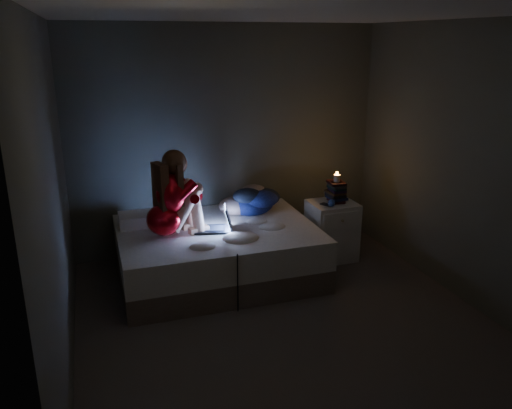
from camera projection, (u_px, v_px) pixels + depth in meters
name	position (u px, v px, depth m)	size (l,w,h in m)	color
floor	(285.00, 323.00, 4.61)	(3.60, 3.80, 0.02)	#4C443F
ceiling	(292.00, 13.00, 3.80)	(3.60, 3.80, 0.02)	silver
wall_back	(227.00, 141.00, 5.93)	(3.60, 0.02, 2.60)	#51534B
wall_front	(434.00, 284.00, 2.48)	(3.60, 0.02, 2.60)	#51534B
wall_left	(53.00, 204.00, 3.67)	(0.02, 3.80, 2.60)	#51534B
wall_right	(470.00, 167.00, 4.74)	(0.02, 3.80, 2.60)	#51534B
bed	(218.00, 252.00, 5.41)	(2.02, 1.51, 0.55)	silver
pillow	(140.00, 219.00, 5.39)	(0.43, 0.31, 0.12)	white
woman	(163.00, 195.00, 4.94)	(0.54, 0.35, 0.87)	#A20008
laptop	(212.00, 218.00, 5.21)	(0.38, 0.27, 0.27)	black
clothes_pile	(251.00, 199.00, 5.74)	(0.53, 0.42, 0.32)	#0E164C
nightstand	(332.00, 230.00, 5.86)	(0.50, 0.45, 0.67)	silver
book_stack	(336.00, 192.00, 5.76)	(0.19, 0.25, 0.23)	black
candle	(337.00, 178.00, 5.72)	(0.07, 0.07, 0.08)	beige
phone	(327.00, 205.00, 5.67)	(0.07, 0.14, 0.01)	black
blue_orb	(331.00, 203.00, 5.62)	(0.08, 0.08, 0.08)	navy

